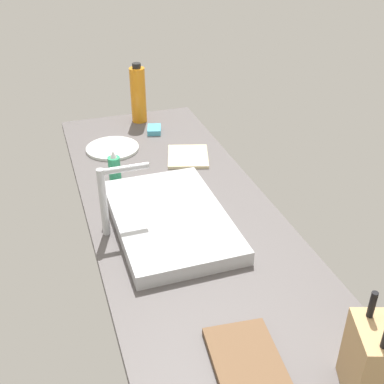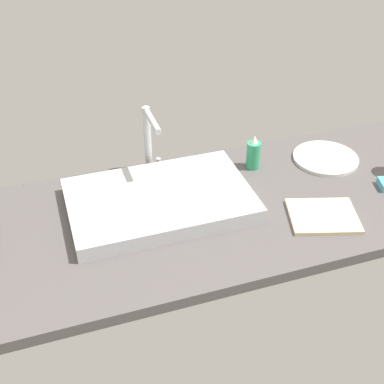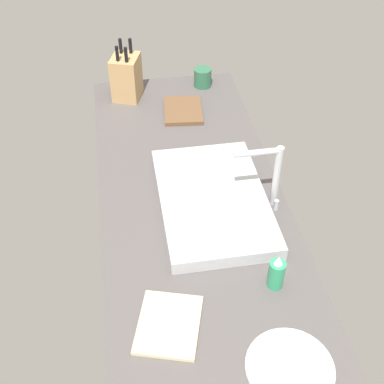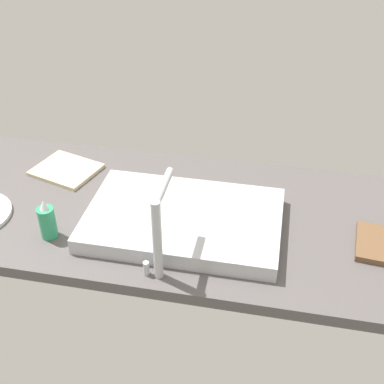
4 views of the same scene
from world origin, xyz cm
name	(u,v)px [view 3 (image 3 of 4)]	position (x,y,z in cm)	size (l,w,h in cm)	color
countertop_slab	(197,222)	(0.00, 0.00, 1.75)	(187.02, 63.58, 3.50)	#514C4C
sink_basin	(213,200)	(-5.24, 6.19, 5.86)	(54.83, 35.07, 4.72)	#B7BABF
faucet	(271,171)	(-3.10, 24.63, 17.83)	(5.50, 16.08, 23.41)	#B7BABF
knife_block	(126,77)	(-79.61, -17.10, 13.21)	(15.67, 14.49, 25.31)	tan
cutting_board	(183,110)	(-63.38, 4.93, 4.40)	(20.53, 15.63, 1.80)	brown
soap_bottle	(276,273)	(30.47, 17.58, 8.73)	(4.67, 4.67, 12.25)	#2D9966
dinner_plate	(290,368)	(56.53, 13.89, 4.10)	(22.44, 22.44, 1.20)	silver
dish_towel	(169,324)	(39.11, -14.40, 4.10)	(19.87, 16.41, 1.20)	beige
coffee_mug	(203,77)	(-83.67, 16.90, 7.65)	(7.80, 7.80, 8.30)	#2D6647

